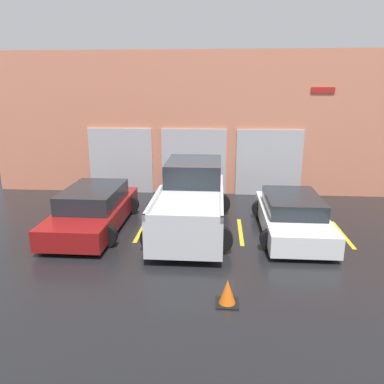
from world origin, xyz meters
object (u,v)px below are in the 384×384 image
(pickup_truck, at_px, (192,200))
(sedan_side, at_px, (93,209))
(sedan_white, at_px, (292,215))
(traffic_cone, at_px, (227,293))

(pickup_truck, xyz_separation_m, sedan_side, (-3.09, -0.28, -0.29))
(pickup_truck, xyz_separation_m, sedan_white, (3.09, -0.28, -0.34))
(sedan_white, bearing_deg, pickup_truck, 174.78)
(sedan_side, xyz_separation_m, traffic_cone, (4.16, -4.08, -0.35))
(sedan_white, xyz_separation_m, traffic_cone, (-2.02, -4.07, -0.30))
(pickup_truck, height_order, traffic_cone, pickup_truck)
(sedan_white, distance_m, sedan_side, 6.18)
(sedan_side, distance_m, traffic_cone, 5.83)
(sedan_white, xyz_separation_m, sedan_side, (-6.18, 0.01, 0.05))
(sedan_side, bearing_deg, pickup_truck, 5.11)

